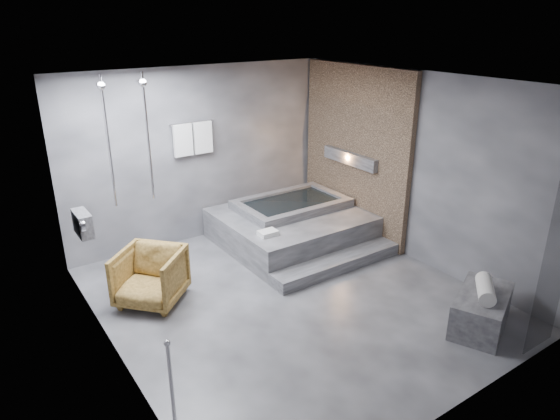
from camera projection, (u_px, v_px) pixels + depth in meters
room at (305, 163)px, 6.38m from camera, size 5.00×5.04×2.82m
tub_deck at (291, 227)px, 8.19m from camera, size 2.20×2.00×0.50m
tub_step at (337, 263)px, 7.34m from camera, size 2.20×0.36×0.18m
concrete_bench at (481, 310)px, 5.94m from camera, size 1.12×0.90×0.44m
driftwood_chair at (150, 277)px, 6.41m from camera, size 1.11×1.11×0.72m
rolled_towel at (485, 289)px, 5.78m from camera, size 0.53×0.48×0.19m
deck_towel at (268, 233)px, 7.27m from camera, size 0.27×0.20×0.07m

